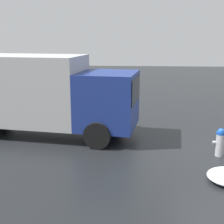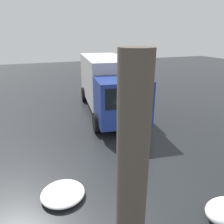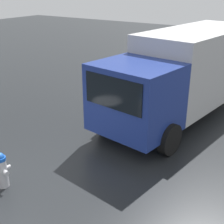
% 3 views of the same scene
% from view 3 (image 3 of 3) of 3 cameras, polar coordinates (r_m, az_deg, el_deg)
% --- Properties ---
extents(ground_plane, '(60.00, 60.00, 0.00)m').
position_cam_3_polar(ground_plane, '(7.96, -19.14, -12.66)').
color(ground_plane, black).
extents(fire_hydrant, '(0.46, 0.37, 0.89)m').
position_cam_3_polar(fire_hydrant, '(7.71, -19.56, -9.88)').
color(fire_hydrant, '#B7B7BC').
rests_on(fire_hydrant, ground_plane).
extents(delivery_truck, '(7.59, 3.27, 2.94)m').
position_cam_3_polar(delivery_truck, '(11.10, 13.41, 7.28)').
color(delivery_truck, navy).
rests_on(delivery_truck, ground_plane).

